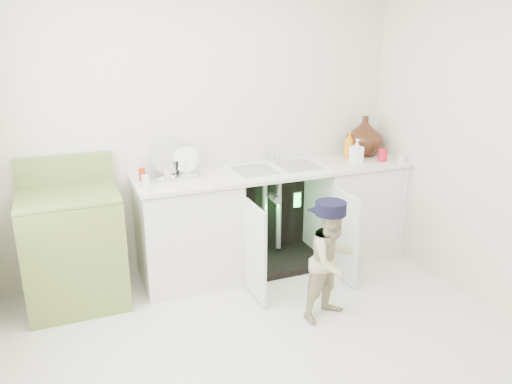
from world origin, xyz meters
The scene contains 5 objects.
ground centered at (0.00, 0.00, 0.00)m, with size 3.50×3.50×0.00m, color beige.
room_shell centered at (0.00, 0.00, 1.25)m, with size 6.00×5.50×1.26m.
counter_run centered at (0.59, 1.21, 0.48)m, with size 2.44×1.02×1.27m.
avocado_stove centered at (-1.15, 1.18, 0.46)m, with size 0.72×0.65×1.11m.
repair_worker centered at (0.57, 0.25, 0.46)m, with size 0.51×0.84×0.90m.
Camera 1 is at (-1.16, -2.58, 2.04)m, focal length 35.00 mm.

